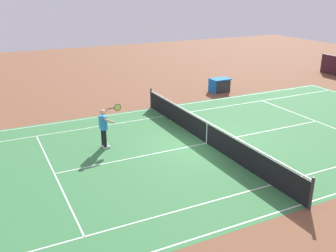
% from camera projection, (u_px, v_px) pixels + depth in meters
% --- Properties ---
extents(ground_plane, '(60.00, 60.00, 0.00)m').
position_uv_depth(ground_plane, '(207.00, 143.00, 16.35)').
color(ground_plane, brown).
extents(court_slab, '(24.20, 11.40, 0.00)m').
position_uv_depth(court_slab, '(207.00, 143.00, 16.35)').
color(court_slab, '#387A42').
rests_on(court_slab, ground_plane).
extents(court_line_markings, '(23.85, 11.05, 0.01)m').
position_uv_depth(court_line_markings, '(207.00, 143.00, 16.35)').
color(court_line_markings, white).
rests_on(court_line_markings, ground_plane).
extents(tennis_net, '(0.10, 11.70, 1.08)m').
position_uv_depth(tennis_net, '(207.00, 132.00, 16.18)').
color(tennis_net, '#2D2D33').
rests_on(tennis_net, ground_plane).
extents(tennis_player_near, '(1.05, 0.78, 1.70)m').
position_uv_depth(tennis_player_near, '(104.00, 126.00, 15.62)').
color(tennis_player_near, black).
rests_on(tennis_player_near, ground_plane).
extents(tennis_ball, '(0.07, 0.07, 0.07)m').
position_uv_depth(tennis_ball, '(171.00, 121.00, 19.02)').
color(tennis_ball, '#CCE01E').
rests_on(tennis_ball, ground_plane).
extents(equipment_cart_tarped, '(1.25, 0.84, 0.85)m').
position_uv_depth(equipment_cart_tarped, '(220.00, 85.00, 24.29)').
color(equipment_cart_tarped, '#2D2D33').
rests_on(equipment_cart_tarped, ground_plane).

